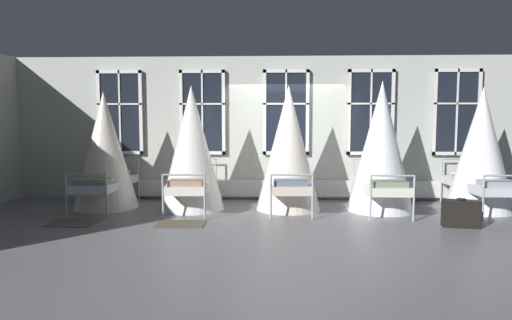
{
  "coord_description": "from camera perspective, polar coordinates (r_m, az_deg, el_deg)",
  "views": [
    {
      "loc": [
        -0.31,
        -8.21,
        1.67
      ],
      "look_at": [
        -0.61,
        0.0,
        0.96
      ],
      "focal_mm": 30.07,
      "sensor_mm": 36.0,
      "label": 1
    }
  ],
  "objects": [
    {
      "name": "ground",
      "position": [
        8.39,
        4.18,
        -6.54
      ],
      "size": [
        21.87,
        21.87,
        0.0
      ],
      "primitive_type": "plane",
      "color": "slate"
    },
    {
      "name": "back_wall_with_windows",
      "position": [
        9.38,
        3.97,
        4.21
      ],
      "size": [
        11.94,
        0.1,
        3.1
      ],
      "primitive_type": "cube",
      "color": "#B2B7AD",
      "rests_on": "ground"
    },
    {
      "name": "window_bank",
      "position": [
        9.28,
        3.98,
        1.38
      ],
      "size": [
        8.22,
        0.1,
        2.74
      ],
      "color": "black",
      "rests_on": "ground"
    },
    {
      "name": "cot_first",
      "position": [
        8.9,
        -19.45,
        0.97
      ],
      "size": [
        1.24,
        1.88,
        2.28
      ],
      "rotation": [
        0.0,
        0.0,
        1.58
      ],
      "color": "#9EA3A8",
      "rests_on": "ground"
    },
    {
      "name": "cot_second",
      "position": [
        8.34,
        -8.53,
        1.31
      ],
      "size": [
        1.24,
        1.9,
        2.39
      ],
      "rotation": [
        0.0,
        0.0,
        1.6
      ],
      "color": "#9EA3A8",
      "rests_on": "ground"
    },
    {
      "name": "cot_third",
      "position": [
        8.27,
        4.33,
        1.32
      ],
      "size": [
        1.24,
        1.9,
        2.39
      ],
      "rotation": [
        0.0,
        0.0,
        1.6
      ],
      "color": "#9EA3A8",
      "rests_on": "ground"
    },
    {
      "name": "cot_fourth",
      "position": [
        8.45,
        16.29,
        1.45
      ],
      "size": [
        1.24,
        1.9,
        2.46
      ],
      "rotation": [
        0.0,
        0.0,
        1.54
      ],
      "color": "#9EA3A8",
      "rests_on": "ground"
    },
    {
      "name": "cot_fifth",
      "position": [
        9.17,
        27.73,
        1.0
      ],
      "size": [
        1.24,
        1.89,
        2.35
      ],
      "rotation": [
        0.0,
        0.0,
        1.56
      ],
      "color": "#9EA3A8",
      "rests_on": "ground"
    },
    {
      "name": "rug_first",
      "position": [
        7.83,
        -23.15,
        -7.72
      ],
      "size": [
        0.81,
        0.58,
        0.01
      ],
      "primitive_type": "cube",
      "rotation": [
        0.0,
        0.0,
        -0.03
      ],
      "color": "brown",
      "rests_on": "ground"
    },
    {
      "name": "rug_second",
      "position": [
        7.26,
        -9.99,
        -8.38
      ],
      "size": [
        0.82,
        0.59,
        0.01
      ],
      "primitive_type": "cube",
      "rotation": [
        0.0,
        0.0,
        0.03
      ],
      "color": "brown",
      "rests_on": "ground"
    },
    {
      "name": "suitcase_dark",
      "position": [
        7.65,
        25.6,
        -6.44
      ],
      "size": [
        0.58,
        0.29,
        0.47
      ],
      "rotation": [
        0.0,
        0.0,
        -0.16
      ],
      "color": "black",
      "rests_on": "ground"
    }
  ]
}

